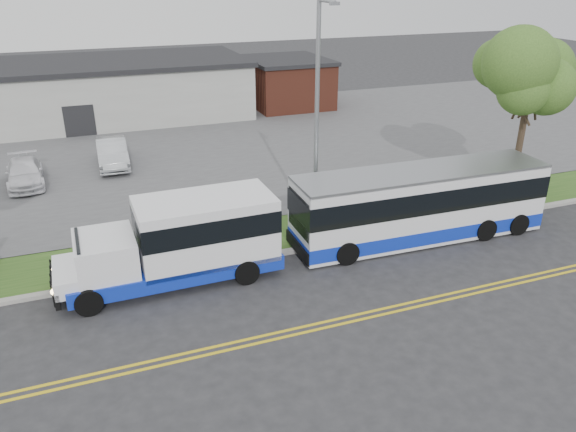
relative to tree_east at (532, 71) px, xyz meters
name	(u,v)px	position (x,y,z in m)	size (l,w,h in m)	color
ground	(271,270)	(-14.00, -3.00, -6.20)	(140.00, 140.00, 0.00)	#28282B
lane_line_north	(311,325)	(-14.00, -6.85, -6.20)	(70.00, 0.12, 0.01)	gold
lane_line_south	(314,330)	(-14.00, -7.15, -6.20)	(70.00, 0.12, 0.01)	gold
curb	(262,256)	(-14.00, -1.90, -6.13)	(80.00, 0.30, 0.15)	#9E9B93
verge	(249,238)	(-14.00, -0.10, -6.15)	(80.00, 3.30, 0.10)	#2B4E1A
parking_lot	(184,148)	(-14.00, 14.00, -6.15)	(80.00, 25.00, 0.10)	#4C4C4F
commercial_building	(75,92)	(-20.00, 24.00, -4.02)	(25.40, 10.40, 4.35)	#9E9E99
brick_wing	(287,82)	(-3.50, 23.00, -4.24)	(6.30, 7.30, 3.90)	brown
tree_east	(532,71)	(0.00, 0.00, 0.00)	(5.20, 5.20, 8.33)	#33211B
streetlight_near	(318,113)	(-11.00, -0.27, -0.97)	(0.35, 1.53, 9.50)	gray
shuttle_bus	(185,238)	(-17.08, -2.39, -4.56)	(8.08, 2.82, 3.07)	#102BB1
transit_bus	(420,204)	(-7.20, -2.48, -4.66)	(11.04, 2.89, 3.05)	silver
parked_car_a	(112,153)	(-18.52, 11.71, -5.33)	(1.64, 4.69, 1.55)	silver
parked_car_b	(25,173)	(-23.12, 10.24, -5.47)	(1.79, 4.39, 1.28)	white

